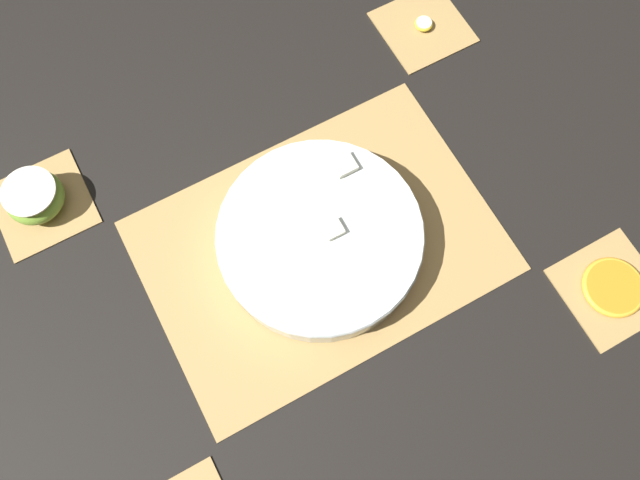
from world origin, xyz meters
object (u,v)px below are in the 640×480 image
(apple_half, at_px, (34,197))
(orange_slice_whole, at_px, (613,287))
(banana_coin_single, at_px, (424,24))
(fruit_salad_bowl, at_px, (320,238))

(apple_half, bearing_deg, orange_slice_whole, -37.42)
(banana_coin_single, bearing_deg, fruit_salad_bowl, -142.64)
(fruit_salad_bowl, xyz_separation_m, orange_slice_whole, (0.34, -0.26, -0.03))
(apple_half, xyz_separation_m, orange_slice_whole, (0.69, -0.53, -0.02))
(banana_coin_single, bearing_deg, apple_half, 180.00)
(fruit_salad_bowl, relative_size, apple_half, 3.40)
(fruit_salad_bowl, distance_m, orange_slice_whole, 0.43)
(orange_slice_whole, distance_m, banana_coin_single, 0.53)
(banana_coin_single, bearing_deg, orange_slice_whole, -90.00)
(fruit_salad_bowl, relative_size, orange_slice_whole, 3.27)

